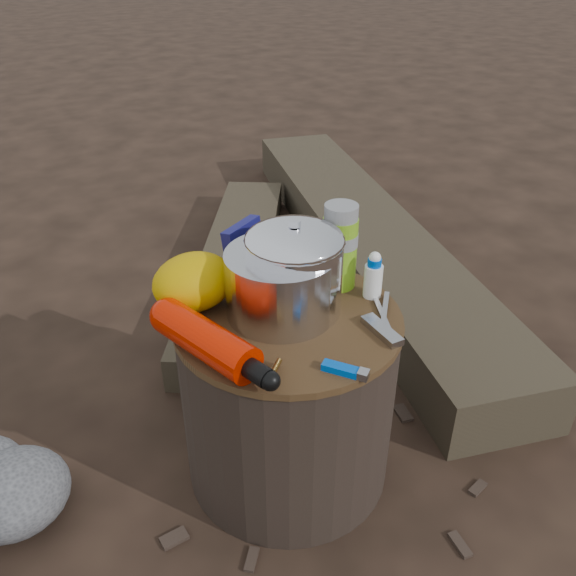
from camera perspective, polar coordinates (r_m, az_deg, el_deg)
ground at (r=1.45m, az=0.00°, el=-16.36°), size 60.00×60.00×0.00m
stump at (r=1.30m, az=0.00°, el=-10.28°), size 0.45×0.45×0.41m
log_main at (r=2.22m, az=7.31°, el=4.71°), size 0.97×1.95×0.16m
log_small at (r=2.11m, az=-4.89°, el=2.41°), size 0.95×1.13×0.10m
foil_windscreen at (r=1.16m, az=-0.69°, el=0.41°), size 0.22×0.22×0.13m
camping_pot at (r=1.15m, az=0.61°, el=1.80°), size 0.19×0.19×0.19m
fuel_bottle at (r=1.07m, az=-7.79°, el=-4.94°), size 0.13×0.30×0.07m
thermos at (r=1.24m, az=4.93°, el=3.93°), size 0.07×0.07×0.18m
travel_mug at (r=1.31m, az=0.63°, el=3.92°), size 0.07×0.07×0.11m
stuff_sack at (r=1.19m, az=-8.98°, el=0.58°), size 0.17×0.14×0.11m
food_pouch at (r=1.26m, az=-4.08°, el=3.25°), size 0.11×0.06×0.13m
lighter at (r=1.04m, az=5.02°, el=-7.65°), size 0.06×0.08×0.01m
multitool at (r=1.14m, az=8.91°, el=-4.01°), size 0.04×0.10×0.01m
pot_grabber at (r=1.19m, az=8.99°, el=-2.45°), size 0.11×0.12×0.01m
squeeze_bottle at (r=1.23m, az=8.12°, el=1.04°), size 0.04×0.04×0.09m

